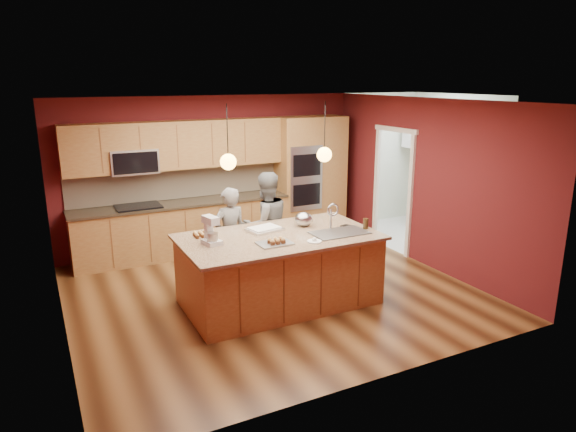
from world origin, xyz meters
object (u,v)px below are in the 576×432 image
island (280,269)px  person_left (230,236)px  mixing_bowl (303,219)px  person_right (266,225)px  stand_mixer (211,232)px

island → person_left: 1.07m
mixing_bowl → person_right: bearing=109.4°
person_left → person_right: (0.59, 0.00, 0.09)m
island → stand_mixer: (-0.93, 0.07, 0.63)m
person_right → person_left: bearing=-3.2°
person_left → mixing_bowl: bearing=132.5°
person_right → mixing_bowl: person_right is taller
person_right → mixing_bowl: (0.26, -0.73, 0.24)m
island → person_right: size_ratio=1.60×
island → mixing_bowl: bearing=27.5°
person_left → mixing_bowl: size_ratio=5.89×
island → person_right: 1.07m
person_right → stand_mixer: bearing=34.9°
person_right → mixing_bowl: 0.81m
stand_mixer → person_right: bearing=25.8°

